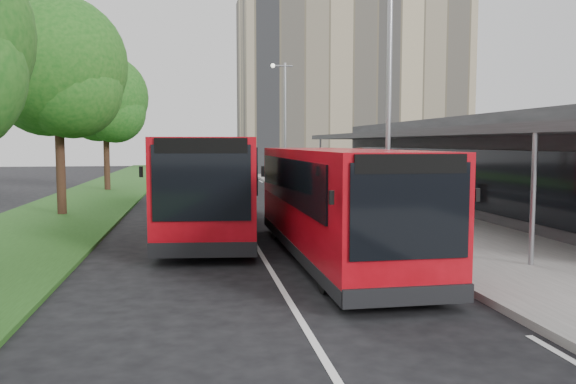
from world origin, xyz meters
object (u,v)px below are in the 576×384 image
Objects in this scene: lamp_post_far at (284,116)px; bus_second at (216,184)px; tree_mid at (57,74)px; bollard at (314,181)px; litter_bin at (351,195)px; lamp_post_near at (386,85)px; bus_main at (335,203)px; car_far at (197,167)px; tree_far at (105,103)px; car_near at (237,168)px.

lamp_post_far reaches higher than bus_second.
lamp_post_far is (11.13, 12.95, -0.93)m from tree_mid.
bollard is at bearing -78.99° from lamp_post_far.
litter_bin is (12.26, 0.75, -5.06)m from tree_mid.
lamp_post_near is (11.13, -7.05, -0.93)m from tree_mid.
litter_bin is at bearing 71.74° from bus_main.
bus_second is 39.12m from car_far.
bus_main is at bearing -93.99° from car_far.
tree_far is 22.07m from lamp_post_near.
tree_far is (0.00, 12.00, -0.31)m from tree_mid.
bus_second is at bearing 158.39° from lamp_post_near.
bus_main is 37.75m from car_near.
bus_main is at bearing -48.64° from tree_mid.
litter_bin is at bearing -86.82° from car_far.
tree_far reaches higher than lamp_post_far.
litter_bin is at bearing 81.78° from lamp_post_near.
car_far is (-0.47, 39.11, -1.07)m from bus_second.
lamp_post_far is 23.30m from bus_main.
lamp_post_near and lamp_post_far have the same top height.
lamp_post_near is at bearing -90.48° from car_far.
tree_far is at bearing -175.13° from lamp_post_far.
tree_far is 7.22× the size of bollard.
tree_far is 23.27m from car_far.
lamp_post_near is 2.11× the size of car_near.
bus_main is 44.21m from car_far.
car_far is at bearing 75.94° from tree_far.
tree_mid reaches higher than bollard.
lamp_post_far is 6.46m from bollard.
car_far is (-6.56, 26.12, -0.21)m from bollard.
lamp_post_far is 18.95m from bus_second.
bollard is (6.09, 12.99, -0.86)m from bus_second.
tree_far reaches higher than lamp_post_near.
tree_far reaches higher than car_far.
litter_bin is (12.26, -11.25, -4.75)m from tree_far.
bus_second is (-2.79, 4.97, 0.15)m from bus_main.
lamp_post_near is 35.09m from car_near.
tree_mid is at bearing -107.45° from car_far.
car_near is at bearing -68.43° from car_far.
car_far is at bearing 97.75° from lamp_post_near.
litter_bin is at bearing 48.48° from bus_second.
lamp_post_far reaches higher than litter_bin.
tree_far is 1.03× the size of lamp_post_near.
bollard is at bearing 91.26° from litter_bin.
litter_bin is 34.00m from car_far.
litter_bin is 27.17m from car_near.
lamp_post_near is 15.57m from bollard.
bus_second is at bearing -115.12° from bollard.
car_near is at bearing 97.57° from lamp_post_far.
lamp_post_far is at bearing 49.32° from tree_mid.
bollard is at bearing 33.37° from tree_mid.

